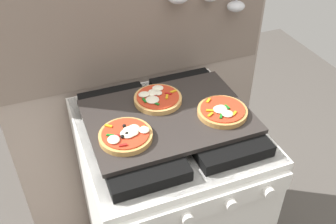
{
  "coord_description": "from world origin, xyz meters",
  "views": [
    {
      "loc": [
        -0.37,
        -0.94,
        1.7
      ],
      "look_at": [
        0.0,
        0.0,
        0.93
      ],
      "focal_mm": 41.13,
      "sensor_mm": 36.0,
      "label": 1
    }
  ],
  "objects_px": {
    "baking_tray": "(168,116)",
    "pizza_center": "(157,98)",
    "pizza_left": "(126,135)",
    "stove": "(168,205)",
    "pizza_right": "(222,111)"
  },
  "relations": [
    {
      "from": "stove",
      "to": "pizza_center",
      "type": "xyz_separation_m",
      "value": [
        -0.01,
        0.09,
        0.48
      ]
    },
    {
      "from": "baking_tray",
      "to": "stove",
      "type": "bearing_deg",
      "value": -90.0
    },
    {
      "from": "stove",
      "to": "pizza_left",
      "type": "relative_size",
      "value": 5.39
    },
    {
      "from": "stove",
      "to": "baking_tray",
      "type": "relative_size",
      "value": 1.67
    },
    {
      "from": "baking_tray",
      "to": "pizza_center",
      "type": "distance_m",
      "value": 0.09
    },
    {
      "from": "stove",
      "to": "pizza_right",
      "type": "xyz_separation_m",
      "value": [
        0.17,
        -0.06,
        0.48
      ]
    },
    {
      "from": "baking_tray",
      "to": "pizza_right",
      "type": "xyz_separation_m",
      "value": [
        0.17,
        -0.06,
        0.02
      ]
    },
    {
      "from": "pizza_right",
      "to": "stove",
      "type": "bearing_deg",
      "value": 159.78
    },
    {
      "from": "baking_tray",
      "to": "pizza_left",
      "type": "bearing_deg",
      "value": -158.17
    },
    {
      "from": "stove",
      "to": "baking_tray",
      "type": "distance_m",
      "value": 0.46
    },
    {
      "from": "baking_tray",
      "to": "pizza_left",
      "type": "relative_size",
      "value": 3.24
    },
    {
      "from": "pizza_right",
      "to": "pizza_left",
      "type": "bearing_deg",
      "value": -179.7
    },
    {
      "from": "pizza_left",
      "to": "pizza_center",
      "type": "xyz_separation_m",
      "value": [
        0.16,
        0.15,
        -0.0
      ]
    },
    {
      "from": "pizza_left",
      "to": "pizza_right",
      "type": "distance_m",
      "value": 0.33
    },
    {
      "from": "baking_tray",
      "to": "pizza_center",
      "type": "xyz_separation_m",
      "value": [
        -0.01,
        0.08,
        0.02
      ]
    }
  ]
}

